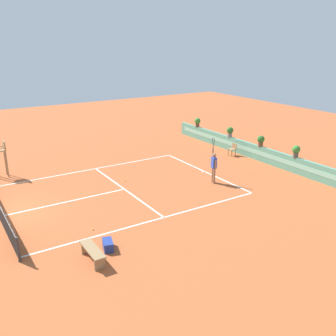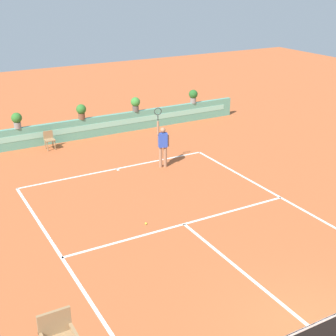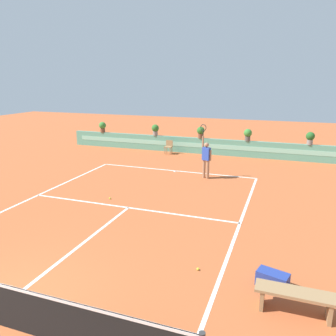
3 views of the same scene
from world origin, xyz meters
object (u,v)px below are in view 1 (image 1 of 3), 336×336
umpire_chair (2,155)px  ball_kid_chair (233,149)px  potted_plant_far_left (198,122)px  tennis_player (214,165)px  potted_plant_left (230,131)px  bench_courtside (93,252)px  tennis_ball_near_baseline (93,229)px  gear_bag (108,245)px  tennis_ball_mid_court (125,181)px  potted_plant_centre (261,140)px  potted_plant_right (296,150)px

umpire_chair → ball_kid_chair: bearing=74.7°
umpire_chair → potted_plant_far_left: umpire_chair is taller
ball_kid_chair → tennis_player: 5.75m
potted_plant_far_left → potted_plant_left: bearing=0.0°
bench_courtside → potted_plant_far_left: potted_plant_far_left is taller
tennis_ball_near_baseline → potted_plant_far_left: bearing=128.2°
gear_bag → potted_plant_left: potted_plant_left is taller
bench_courtside → potted_plant_left: 16.59m
umpire_chair → tennis_player: size_ratio=0.83×
umpire_chair → tennis_ball_mid_court: 7.43m
tennis_ball_near_baseline → potted_plant_left: (-6.44, 13.21, 1.38)m
tennis_ball_mid_court → potted_plant_far_left: (-5.79, 9.40, 1.38)m
umpire_chair → bench_courtside: bearing=5.2°
gear_bag → umpire_chair: bearing=-170.5°
ball_kid_chair → potted_plant_left: (-1.20, 0.73, 0.93)m
bench_courtside → potted_plant_centre: potted_plant_centre is taller
ball_kid_chair → potted_plant_centre: size_ratio=1.17×
umpire_chair → potted_plant_right: size_ratio=2.96×
umpire_chair → ball_kid_chair: umpire_chair is taller
potted_plant_centre → tennis_ball_near_baseline: bearing=-75.7°
tennis_ball_mid_court → potted_plant_left: 9.68m
gear_bag → potted_plant_left: bearing=121.8°
umpire_chair → tennis_ball_mid_court: bearing=51.5°
umpire_chair → tennis_ball_near_baseline: (9.18, 1.92, -1.31)m
tennis_ball_near_baseline → potted_plant_centre: bearing=104.3°
bench_courtside → tennis_ball_mid_court: bearing=145.7°
tennis_player → potted_plant_centre: 5.52m
bench_courtside → tennis_ball_mid_court: size_ratio=23.53×
gear_bag → tennis_ball_mid_court: bearing=148.8°
ball_kid_chair → potted_plant_centre: 2.22m
tennis_player → potted_plant_centre: (-1.62, 5.26, 0.36)m
potted_plant_right → gear_bag: bearing=-80.5°
potted_plant_right → tennis_ball_mid_court: bearing=-113.9°
gear_bag → tennis_ball_near_baseline: gear_bag is taller
ball_kid_chair → tennis_ball_near_baseline: bearing=-67.2°
umpire_chair → ball_kid_chair: 14.95m
gear_bag → tennis_ball_near_baseline: (-1.79, 0.07, -0.15)m
gear_bag → potted_plant_left: (-8.22, 13.28, 1.23)m
potted_plant_left → tennis_player: bearing=-48.2°
potted_plant_right → potted_plant_far_left: 9.96m
umpire_chair → ball_kid_chair: (3.94, 14.39, -0.86)m
tennis_player → potted_plant_left: tennis_player is taller
tennis_player → potted_plant_left: (-4.71, 5.26, 0.36)m
umpire_chair → tennis_player: bearing=53.0°
ball_kid_chair → potted_plant_left: 1.69m
tennis_ball_mid_court → potted_plant_centre: size_ratio=0.09×
ball_kid_chair → potted_plant_far_left: (-5.17, 0.73, 0.93)m
potted_plant_right → potted_plant_left: same height
bench_courtside → tennis_ball_mid_court: (-6.88, 4.69, -0.34)m
ball_kid_chair → gear_bag: bearing=-60.8°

